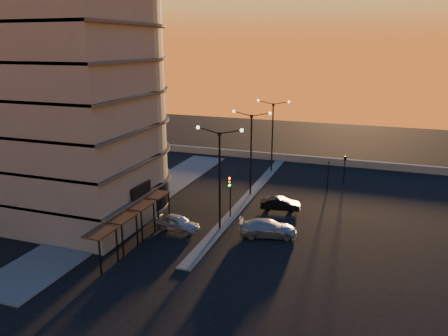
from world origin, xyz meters
TOP-DOWN VIEW (x-y plane):
  - ground at (0.00, 0.00)m, footprint 120.00×120.00m
  - sidewalk_west at (-10.50, 4.00)m, footprint 5.00×40.00m
  - median at (0.00, 10.00)m, footprint 1.20×36.00m
  - parapet at (2.00, 26.00)m, footprint 44.00×0.50m
  - building at (-14.00, 0.03)m, footprint 14.35×17.08m
  - streetlamp_near at (0.00, 0.00)m, footprint 4.32×0.32m
  - streetlamp_mid at (0.00, 10.00)m, footprint 4.32×0.32m
  - streetlamp_far at (0.00, 20.00)m, footprint 4.32×0.32m
  - traffic_light_main at (0.00, 2.87)m, footprint 0.28×0.44m
  - signal_east_a at (8.00, 14.00)m, footprint 0.13×0.16m
  - signal_east_b at (9.50, 18.00)m, footprint 0.42×1.99m
  - car_hatchback at (-3.57, -1.47)m, footprint 4.37×2.22m
  - car_sedan at (4.16, 6.64)m, footprint 4.21×2.09m
  - car_wagon at (4.50, 0.08)m, footprint 5.46×3.29m

SIDE VIEW (x-z plane):
  - ground at x=0.00m, z-range 0.00..0.00m
  - sidewalk_west at x=-10.50m, z-range 0.00..0.12m
  - median at x=0.00m, z-range 0.00..0.12m
  - parapet at x=2.00m, z-range 0.00..1.00m
  - car_sedan at x=4.16m, z-range 0.00..1.33m
  - car_hatchback at x=-3.57m, z-range 0.00..1.43m
  - car_wagon at x=4.50m, z-range 0.00..1.48m
  - signal_east_a at x=8.00m, z-range 0.13..3.73m
  - traffic_light_main at x=0.00m, z-range 0.76..5.01m
  - signal_east_b at x=9.50m, z-range 1.30..4.90m
  - streetlamp_near at x=0.00m, z-range 0.84..10.35m
  - streetlamp_mid at x=0.00m, z-range 0.84..10.35m
  - streetlamp_far at x=0.00m, z-range 0.84..10.35m
  - building at x=-14.00m, z-range -0.59..24.41m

